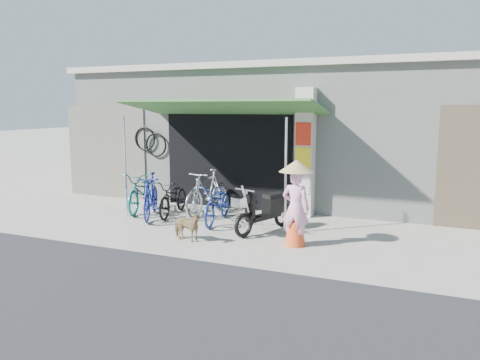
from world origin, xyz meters
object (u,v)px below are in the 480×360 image
at_px(street_dog, 186,227).
at_px(bike_silver, 208,192).
at_px(moped, 265,210).
at_px(bike_blue, 151,196).
at_px(nun, 296,203).
at_px(bike_navy, 218,203).
at_px(bike_black, 174,198).
at_px(bike_teal, 142,191).

bearing_deg(street_dog, bike_silver, 25.97).
height_order(street_dog, moped, moped).
relative_size(bike_blue, nun, 1.07).
height_order(bike_navy, nun, nun).
bearing_deg(bike_blue, bike_silver, 13.79).
xyz_separation_m(bike_black, bike_silver, (0.71, 0.38, 0.12)).
bearing_deg(bike_black, bike_blue, -139.24).
bearing_deg(bike_teal, bike_navy, -25.38).
relative_size(bike_teal, bike_navy, 1.12).
relative_size(bike_blue, street_dog, 2.56).
bearing_deg(bike_teal, moped, -26.75).
xyz_separation_m(bike_teal, moped, (3.47, -0.66, -0.05)).
distance_m(bike_teal, bike_silver, 1.70).
relative_size(bike_navy, street_dog, 2.49).
bearing_deg(moped, street_dog, -111.77).
bearing_deg(street_dog, bike_black, 46.50).
xyz_separation_m(bike_navy, street_dog, (0.06, -1.55, -0.16)).
height_order(bike_blue, bike_silver, bike_silver).
xyz_separation_m(street_dog, nun, (2.02, 0.53, 0.52)).
bearing_deg(bike_blue, bike_teal, 114.31).
distance_m(bike_navy, moped, 1.25).
xyz_separation_m(bike_blue, moped, (2.86, -0.11, -0.08)).
relative_size(bike_black, bike_navy, 0.98).
distance_m(bike_silver, moped, 2.02).
distance_m(bike_teal, nun, 4.56).
xyz_separation_m(bike_blue, bike_silver, (1.06, 0.81, 0.03)).
distance_m(bike_blue, nun, 3.82).
relative_size(street_dog, nun, 0.42).
relative_size(bike_black, moped, 0.99).
height_order(bike_teal, moped, bike_teal).
distance_m(bike_blue, street_dog, 2.20).
height_order(street_dog, nun, nun).
bearing_deg(bike_black, bike_silver, 19.07).
bearing_deg(bike_teal, bike_black, -23.32).
xyz_separation_m(moped, nun, (0.86, -0.73, 0.37)).
distance_m(bike_teal, bike_black, 0.98).
height_order(bike_silver, moped, bike_silver).
height_order(bike_silver, bike_navy, bike_silver).
bearing_deg(street_dog, nun, -65.47).
relative_size(bike_black, bike_silver, 0.90).
bearing_deg(bike_navy, bike_black, 161.18).
bearing_deg(bike_silver, moped, -20.86).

